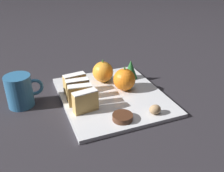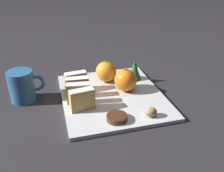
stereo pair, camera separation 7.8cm
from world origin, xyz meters
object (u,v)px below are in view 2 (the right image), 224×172
(orange_near, at_px, (106,72))
(chocolate_cookie, at_px, (117,118))
(coffee_mug, at_px, (22,86))
(orange_far, at_px, (126,80))
(walnut, at_px, (151,112))

(orange_near, distance_m, chocolate_cookie, 0.24)
(orange_near, relative_size, coffee_mug, 0.73)
(orange_far, relative_size, chocolate_cookie, 1.43)
(orange_far, bearing_deg, orange_near, 118.07)
(walnut, height_order, coffee_mug, coffee_mug)
(orange_near, xyz_separation_m, walnut, (0.07, -0.24, -0.02))
(chocolate_cookie, bearing_deg, orange_far, 64.41)
(walnut, bearing_deg, orange_near, 105.00)
(walnut, relative_size, chocolate_cookie, 0.60)
(orange_far, xyz_separation_m, chocolate_cookie, (-0.07, -0.15, -0.03))
(orange_near, bearing_deg, coffee_mug, -171.66)
(orange_near, height_order, chocolate_cookie, orange_near)
(orange_near, relative_size, walnut, 2.37)
(orange_far, xyz_separation_m, walnut, (0.02, -0.16, -0.02))
(walnut, distance_m, chocolate_cookie, 0.10)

